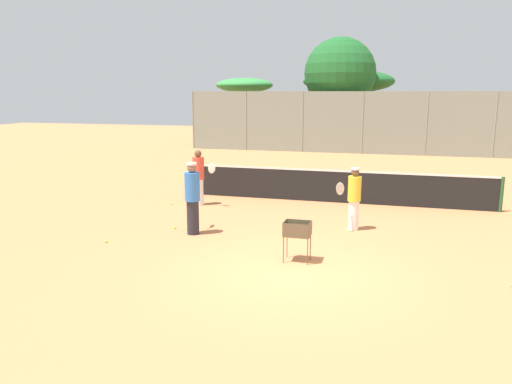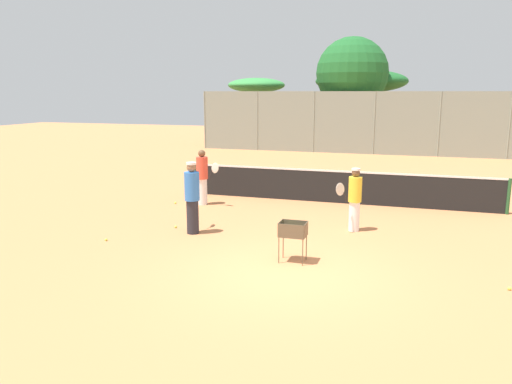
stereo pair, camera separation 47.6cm
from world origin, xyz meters
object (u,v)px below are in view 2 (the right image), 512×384
object	(u,v)px
player_white_outfit	(202,177)
parked_car	(324,137)
ball_cart	(292,232)
player_red_cap	(355,199)
tennis_net	(338,186)
player_yellow_shirt	(192,197)

from	to	relation	value
player_white_outfit	parked_car	world-z (taller)	player_white_outfit
ball_cart	player_white_outfit	bearing A→B (deg)	131.93
player_red_cap	parked_car	xyz separation A→B (m)	(-4.26, 19.48, -0.19)
player_red_cap	parked_car	world-z (taller)	player_red_cap
ball_cart	parked_car	size ratio (longest dim) A/B	0.21
player_white_outfit	tennis_net	bearing A→B (deg)	39.30
tennis_net	player_yellow_shirt	bearing A→B (deg)	-122.57
tennis_net	player_red_cap	distance (m)	3.30
player_red_cap	player_yellow_shirt	xyz separation A→B (m)	(-3.86, -1.47, 0.10)
player_red_cap	ball_cart	bearing A→B (deg)	19.61
parked_car	ball_cart	bearing A→B (deg)	-81.55
ball_cart	tennis_net	bearing A→B (deg)	89.49
player_white_outfit	ball_cart	bearing A→B (deg)	-29.24
player_white_outfit	ball_cart	xyz separation A→B (m)	(4.00, -4.46, -0.26)
tennis_net	player_white_outfit	bearing A→B (deg)	-159.52
player_white_outfit	ball_cart	size ratio (longest dim) A/B	2.03
tennis_net	player_red_cap	size ratio (longest dim) A/B	6.17
player_yellow_shirt	parked_car	world-z (taller)	player_yellow_shirt
player_red_cap	player_yellow_shirt	world-z (taller)	player_yellow_shirt
tennis_net	player_white_outfit	distance (m)	4.34
player_white_outfit	parked_car	xyz separation A→B (m)	(0.70, 17.82, -0.24)
player_white_outfit	player_yellow_shirt	distance (m)	3.31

